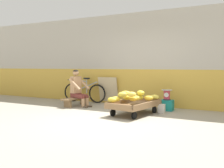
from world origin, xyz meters
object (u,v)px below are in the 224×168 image
Objects in this scene: weighing_scale at (167,95)px; vendor_seated at (78,88)px; banana_cart at (134,105)px; shopping_bag at (162,109)px; low_bench at (76,100)px; plastic_crate at (167,105)px; sign_board at (108,90)px; bicycle_near_left at (84,92)px.

vendor_seated is at bearing -169.24° from weighing_scale.
banana_cart is 0.79m from shopping_bag.
weighing_scale is (0.58, 0.99, 0.21)m from banana_cart.
plastic_crate is (2.77, 0.50, -0.05)m from low_bench.
weighing_scale is at bearing -12.17° from sign_board.
vendor_seated is at bearing -68.62° from bicycle_near_left.
sign_board reaches higher than plastic_crate.
sign_board is (-2.14, 0.46, 0.29)m from plastic_crate.
vendor_seated is 0.92m from bicycle_near_left.
vendor_seated reaches higher than low_bench.
low_bench is at bearing -169.87° from plastic_crate.
weighing_scale is at bearing 59.67° from banana_cart.
banana_cart is 2.25m from low_bench.
vendor_seated is at bearing -119.60° from sign_board.
sign_board reaches higher than weighing_scale.
bicycle_near_left is 6.92× the size of shopping_bag.
shopping_bag is at bearing 44.47° from banana_cart.
sign_board reaches higher than low_bench.
vendor_seated is at bearing -178.43° from shopping_bag.
shopping_bag is at bearing -22.99° from sign_board.
plastic_crate is at bearing 10.78° from vendor_seated.
low_bench is 2.83m from weighing_scale.
weighing_scale is 3.03m from bicycle_near_left.
low_bench is at bearing 167.40° from banana_cart.
shopping_bag is (-0.02, -0.44, -0.33)m from weighing_scale.
low_bench is 2.76m from shopping_bag.
low_bench is 1.26× the size of sign_board.
banana_cart is at bearing -120.31° from plastic_crate.
bicycle_near_left is (-3.01, 0.32, -0.10)m from weighing_scale.
vendor_seated is (0.09, -0.02, 0.37)m from low_bench.
banana_cart is at bearing -120.33° from weighing_scale.
shopping_bag is (2.67, 0.07, -0.45)m from vendor_seated.
weighing_scale is 0.34× the size of sign_board.
plastic_crate is 3.04m from bicycle_near_left.
sign_board is at bearing 56.25° from low_bench.
weighing_scale reaches higher than low_bench.
vendor_seated is at bearing -10.51° from low_bench.
sign_board is at bearing 157.01° from shopping_bag.
sign_board is at bearing 137.15° from banana_cart.
weighing_scale is at bearing 10.76° from vendor_seated.
vendor_seated is at bearing 167.32° from banana_cart.
low_bench is 1.17m from sign_board.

